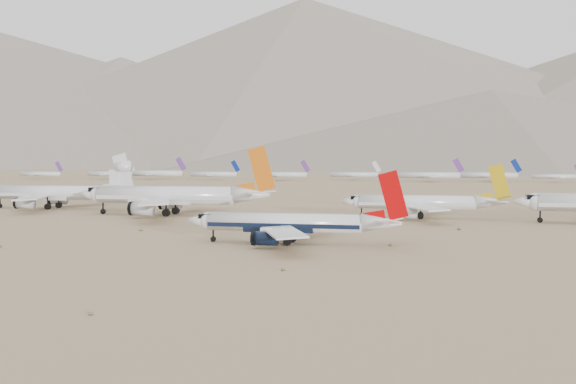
% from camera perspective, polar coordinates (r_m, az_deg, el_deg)
% --- Properties ---
extents(ground, '(7000.00, 7000.00, 0.00)m').
position_cam_1_polar(ground, '(120.79, -2.61, -4.58)').
color(ground, '#937855').
rests_on(ground, ground).
extents(main_airliner, '(39.34, 38.42, 13.88)m').
position_cam_1_polar(main_airliner, '(119.34, 0.44, -2.82)').
color(main_airliner, silver).
rests_on(main_airliner, ground).
extents(row2_gold_tail, '(41.27, 40.37, 14.70)m').
position_cam_1_polar(row2_gold_tail, '(173.87, 11.90, -0.96)').
color(row2_gold_tail, silver).
rests_on(row2_gold_tail, ground).
extents(row2_orange_tail, '(54.41, 53.23, 19.41)m').
position_cam_1_polar(row2_orange_tail, '(181.82, -10.17, -0.35)').
color(row2_orange_tail, silver).
rests_on(row2_orange_tail, ground).
extents(row2_white_trijet, '(49.85, 48.72, 17.67)m').
position_cam_1_polar(row2_white_trijet, '(214.97, -19.86, -0.06)').
color(row2_white_trijet, silver).
rests_on(row2_white_trijet, ground).
extents(distant_storage_row, '(473.00, 58.86, 14.93)m').
position_cam_1_polar(distant_storage_row, '(460.37, 2.78, 1.56)').
color(distant_storage_row, silver).
rests_on(distant_storage_row, ground).
extents(mountain_range, '(7354.00, 3024.00, 470.00)m').
position_cam_1_polar(mountain_range, '(1773.00, 13.25, 8.57)').
color(mountain_range, slate).
rests_on(mountain_range, ground).
extents(desert_scrub, '(233.60, 121.67, 0.63)m').
position_cam_1_polar(desert_scrub, '(107.96, -16.35, -5.45)').
color(desert_scrub, brown).
rests_on(desert_scrub, ground).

